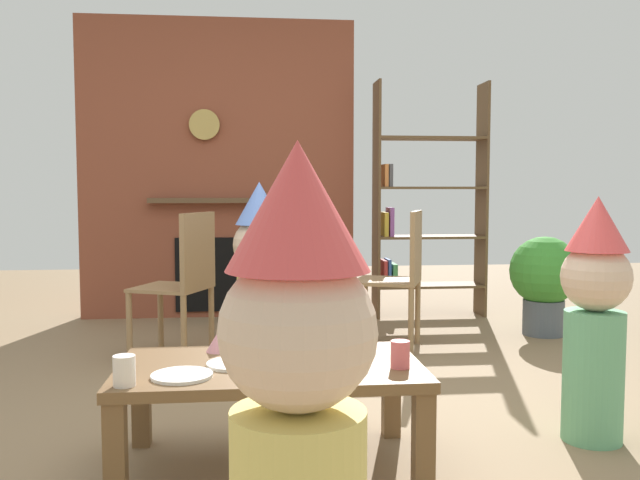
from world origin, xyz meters
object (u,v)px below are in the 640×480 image
(paper_cup_near_right, at_px, (400,354))
(child_in_pink, at_px, (595,313))
(dining_chair_left, at_px, (184,277))
(paper_cup_center, at_px, (279,364))
(paper_plate_front, at_px, (182,375))
(birthday_cake_slice, at_px, (219,341))
(paper_cup_far_right, at_px, (124,371))
(coffee_table, at_px, (270,379))
(child_with_cone_hat, at_px, (298,414))
(child_by_the_chairs, at_px, (260,273))
(paper_cup_near_left, at_px, (330,368))
(dining_chair_right, at_px, (401,271))
(dining_chair_middle, at_px, (294,266))
(bookshelf, at_px, (422,210))
(paper_cup_far_left, at_px, (330,339))
(paper_plate_rear, at_px, (234,364))
(potted_plant_tall, at_px, (544,278))

(paper_cup_near_right, relative_size, child_in_pink, 0.10)
(child_in_pink, height_order, dining_chair_left, child_in_pink)
(paper_cup_center, distance_m, paper_plate_front, 0.34)
(paper_cup_near_right, height_order, dining_chair_left, dining_chair_left)
(birthday_cake_slice, bearing_deg, paper_plate_front, -106.79)
(paper_cup_near_right, bearing_deg, paper_cup_far_right, -172.35)
(paper_cup_center, distance_m, dining_chair_left, 1.88)
(coffee_table, relative_size, child_with_cone_hat, 0.99)
(child_with_cone_hat, relative_size, child_by_the_chairs, 1.05)
(birthday_cake_slice, bearing_deg, coffee_table, -46.46)
(paper_cup_near_right, bearing_deg, birthday_cake_slice, 154.29)
(paper_cup_center, bearing_deg, paper_cup_far_right, -173.11)
(paper_cup_near_left, bearing_deg, child_by_the_chairs, 97.62)
(birthday_cake_slice, height_order, dining_chair_right, dining_chair_right)
(paper_plate_front, bearing_deg, dining_chair_middle, 76.82)
(paper_plate_front, relative_size, birthday_cake_slice, 2.12)
(coffee_table, height_order, child_in_pink, child_in_pink)
(paper_cup_far_right, distance_m, birthday_cake_slice, 0.53)
(bookshelf, bearing_deg, child_in_pink, -89.96)
(bookshelf, xyz_separation_m, paper_cup_center, (-1.30, -3.10, -0.43))
(paper_cup_near_left, distance_m, dining_chair_middle, 2.40)
(paper_cup_near_right, xyz_separation_m, dining_chair_right, (0.44, 1.91, 0.07))
(bookshelf, xyz_separation_m, birthday_cake_slice, (-1.53, -2.71, -0.43))
(child_with_cone_hat, bearing_deg, bookshelf, -18.71)
(bookshelf, height_order, paper_cup_center, bookshelf)
(paper_cup_near_left, xyz_separation_m, paper_cup_far_left, (0.05, 0.42, 0.00))
(child_with_cone_hat, xyz_separation_m, dining_chair_middle, (0.21, 3.32, -0.09))
(paper_cup_center, bearing_deg, coffee_table, 97.91)
(paper_plate_rear, distance_m, birthday_cake_slice, 0.24)
(coffee_table, distance_m, child_in_pink, 1.35)
(paper_cup_far_left, xyz_separation_m, dining_chair_right, (0.66, 1.63, 0.07))
(child_with_cone_hat, height_order, dining_chair_right, child_with_cone_hat)
(paper_plate_rear, height_order, potted_plant_tall, potted_plant_tall)
(paper_plate_rear, relative_size, child_with_cone_hat, 0.18)
(dining_chair_middle, bearing_deg, paper_cup_near_left, 70.97)
(paper_cup_near_left, relative_size, paper_cup_far_right, 0.93)
(dining_chair_right, bearing_deg, paper_cup_near_right, 97.80)
(paper_plate_rear, height_order, dining_chair_right, dining_chair_right)
(child_in_pink, height_order, child_by_the_chairs, child_by_the_chairs)
(dining_chair_middle, bearing_deg, paper_cup_far_left, 72.27)
(child_by_the_chairs, bearing_deg, paper_plate_rear, -5.67)
(paper_plate_front, distance_m, child_by_the_chairs, 1.50)
(birthday_cake_slice, bearing_deg, child_with_cone_hat, -81.01)
(coffee_table, relative_size, birthday_cake_slice, 11.19)
(child_by_the_chairs, height_order, potted_plant_tall, child_by_the_chairs)
(bookshelf, height_order, coffee_table, bookshelf)
(paper_plate_rear, bearing_deg, child_in_pink, 5.62)
(paper_cup_near_left, relative_size, child_by_the_chairs, 0.09)
(dining_chair_middle, bearing_deg, bookshelf, -162.84)
(child_with_cone_hat, xyz_separation_m, dining_chair_right, (0.88, 2.98, -0.09))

